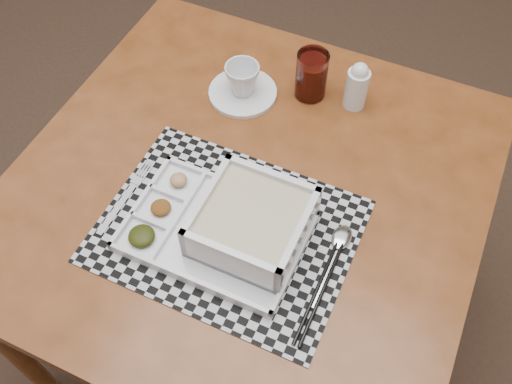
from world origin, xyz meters
TOP-DOWN VIEW (x-y plane):
  - floor at (0.00, 0.00)m, footprint 5.00×5.00m
  - dining_table at (0.77, -0.15)m, footprint 0.91×0.91m
  - placemat at (0.78, -0.26)m, footprint 0.46×0.36m
  - serving_tray at (0.81, -0.26)m, footprint 0.32×0.23m
  - fork at (0.57, -0.27)m, footprint 0.02×0.19m
  - spoon at (0.98, -0.21)m, footprint 0.04×0.18m
  - chopsticks at (0.98, -0.30)m, footprint 0.02×0.24m
  - saucer at (0.66, 0.07)m, footprint 0.15×0.15m
  - cup at (0.66, 0.07)m, footprint 0.10×0.10m
  - juice_glass at (0.80, 0.13)m, footprint 0.07×0.07m
  - creamer_bottle at (0.89, 0.14)m, footprint 0.05×0.05m

SIDE VIEW (x-z plane):
  - floor at x=0.00m, z-range 0.00..0.00m
  - dining_table at x=0.77m, z-range 0.27..0.94m
  - placemat at x=0.78m, z-range 0.68..0.68m
  - fork at x=0.57m, z-range 0.68..0.68m
  - saucer at x=0.66m, z-range 0.68..0.69m
  - spoon at x=0.98m, z-range 0.68..0.69m
  - chopsticks at x=0.98m, z-range 0.68..0.69m
  - serving_tray at x=0.81m, z-range 0.67..0.76m
  - cup at x=0.66m, z-range 0.69..0.76m
  - juice_glass at x=0.80m, z-range 0.67..0.78m
  - creamer_bottle at x=0.89m, z-range 0.67..0.79m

